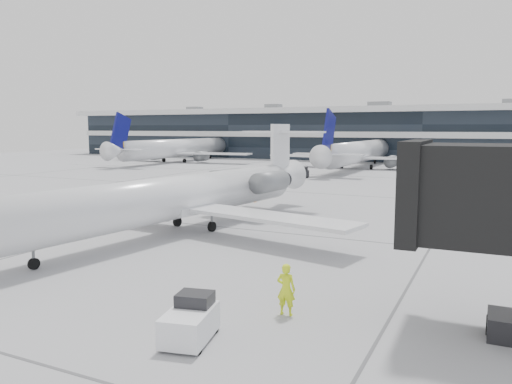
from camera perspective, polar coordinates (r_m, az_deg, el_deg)
The scene contains 9 objects.
ground at distance 33.18m, azimuth 1.83°, elevation -4.59°, with size 220.00×220.00×0.00m, color #9B9B9E.
terminal at distance 112.47m, azimuth 19.16°, elevation 5.99°, with size 170.00×22.00×10.00m, color black.
bg_jet_left at distance 102.96m, azimuth -8.70°, elevation 3.44°, with size 32.00×40.00×9.60m, color white, non-canonical shape.
bg_jet_center at distance 87.55m, azimuth 11.72°, elevation 2.70°, with size 32.00×40.00×9.60m, color white, non-canonical shape.
regional_jet at distance 33.16m, azimuth -8.44°, elevation -0.37°, with size 24.88×31.05×7.18m.
ramp_worker at distance 18.67m, azimuth 3.46°, elevation -11.04°, with size 0.71×0.47×1.95m, color #DCF91A.
baggage_tug at distance 16.81m, azimuth -7.49°, elevation -14.40°, with size 1.79×2.50×1.44m.
traffic_cone at distance 46.35m, azimuth -0.24°, elevation -0.80°, with size 0.43×0.43×0.61m.
far_tug at distance 68.78m, azimuth 5.10°, elevation 2.15°, with size 1.96×2.62×1.49m.
Camera 1 is at (13.16, -29.68, 6.86)m, focal length 35.00 mm.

